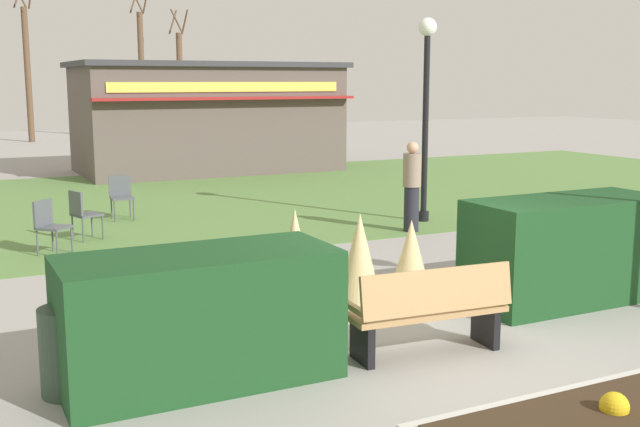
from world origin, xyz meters
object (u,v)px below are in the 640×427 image
at_px(cafe_chair_west, 49,222).
at_px(tree_left_bg, 28,72).
at_px(cafe_chair_east, 121,194).
at_px(tree_center_bg, 142,73).
at_px(park_bench, 430,310).
at_px(trash_bin, 69,351).
at_px(lamppost_mid, 426,94).
at_px(cafe_chair_center, 82,211).
at_px(food_kiosk, 207,117).
at_px(tree_right_bg, 180,83).
at_px(person_strolling, 412,186).

height_order(cafe_chair_west, tree_left_bg, tree_left_bg).
bearing_deg(cafe_chair_east, tree_center_bg, 74.96).
height_order(park_bench, trash_bin, park_bench).
height_order(lamppost_mid, tree_center_bg, tree_center_bg).
distance_m(trash_bin, cafe_chair_center, 7.09).
xyz_separation_m(food_kiosk, tree_left_bg, (-3.64, 14.61, 1.51)).
bearing_deg(cafe_chair_center, trash_bin, -100.63).
height_order(tree_right_bg, tree_center_bg, tree_center_bg).
xyz_separation_m(person_strolling, tree_right_bg, (2.67, 23.88, 1.80)).
bearing_deg(tree_left_bg, tree_right_bg, -17.34).
height_order(cafe_chair_center, tree_right_bg, tree_right_bg).
bearing_deg(food_kiosk, cafe_chair_east, -120.04).
relative_size(food_kiosk, person_strolling, 4.75).
distance_m(cafe_chair_west, tree_left_bg, 25.19).
bearing_deg(trash_bin, cafe_chair_center, 79.37).
xyz_separation_m(food_kiosk, cafe_chair_center, (-5.46, -9.40, -1.16)).
xyz_separation_m(park_bench, food_kiosk, (3.30, 17.00, 1.20)).
bearing_deg(cafe_chair_west, tree_left_bg, 84.27).
xyz_separation_m(cafe_chair_west, cafe_chair_center, (0.68, 0.91, 0.00)).
distance_m(food_kiosk, person_strolling, 11.34).
xyz_separation_m(tree_left_bg, tree_right_bg, (6.51, -2.03, -0.53)).
bearing_deg(food_kiosk, person_strolling, -88.97).
bearing_deg(tree_left_bg, cafe_chair_center, -94.35).
distance_m(person_strolling, tree_center_bg, 25.72).
xyz_separation_m(park_bench, cafe_chair_east, (-1.08, 9.44, 0.05)).
xyz_separation_m(park_bench, cafe_chair_west, (-2.84, 6.69, 0.05)).
bearing_deg(lamppost_mid, tree_right_bg, 85.42).
bearing_deg(park_bench, cafe_chair_west, 112.99).
bearing_deg(tree_left_bg, lamppost_mid, -79.49).
relative_size(trash_bin, person_strolling, 0.48).
height_order(cafe_chair_center, person_strolling, person_strolling).
bearing_deg(trash_bin, park_bench, -10.36).
distance_m(park_bench, tree_left_bg, 31.73).
distance_m(park_bench, tree_right_bg, 30.30).
relative_size(cafe_chair_east, tree_center_bg, 0.13).
height_order(tree_left_bg, tree_center_bg, tree_left_bg).
bearing_deg(cafe_chair_east, person_strolling, -39.26).
relative_size(lamppost_mid, cafe_chair_west, 4.50).
distance_m(cafe_chair_center, person_strolling, 5.99).
xyz_separation_m(lamppost_mid, tree_right_bg, (1.85, 23.08, 0.13)).
bearing_deg(trash_bin, tree_right_bg, 71.57).
relative_size(cafe_chair_east, cafe_chair_center, 1.00).
height_order(trash_bin, tree_center_bg, tree_center_bg).
xyz_separation_m(park_bench, person_strolling, (3.50, 5.70, 0.38)).
relative_size(park_bench, cafe_chair_west, 1.95).
distance_m(cafe_chair_center, tree_left_bg, 24.23).
bearing_deg(trash_bin, person_strolling, 35.97).
bearing_deg(food_kiosk, trash_bin, -112.47).
bearing_deg(cafe_chair_east, cafe_chair_west, -122.69).
distance_m(lamppost_mid, tree_left_bg, 25.55).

